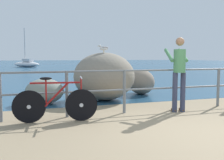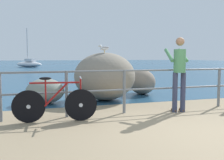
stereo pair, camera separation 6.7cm
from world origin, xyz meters
The scene contains 10 objects.
ground_plane centered at (0.00, 20.00, -0.05)m, with size 120.00×120.00×0.10m, color #937F60.
sea_surface centered at (0.00, 48.00, 0.00)m, with size 120.00×90.00×0.01m, color navy.
promenade_railing centered at (0.00, 1.92, 0.64)m, with size 9.49×0.07×1.02m.
bicycle centered at (-2.30, 1.57, 0.39)m, with size 1.69×0.48×0.92m.
person_at_railing centered at (0.62, 1.64, 0.99)m, with size 0.53×0.67×1.78m.
breakwater_boulder_main centered at (-0.59, 3.83, 0.73)m, with size 1.86×1.83×1.45m.
breakwater_boulder_left centered at (-2.37, 3.76, 0.35)m, with size 1.07×0.98×0.71m.
breakwater_boulder_right centered at (1.01, 4.63, 0.44)m, with size 0.89×1.18×0.87m.
seagull centered at (-0.63, 3.74, 1.59)m, with size 0.34×0.22×0.23m.
sailboat centered at (-2.75, 30.86, 0.42)m, with size 3.84×4.19×4.90m.
Camera 1 is at (-2.86, -3.73, 1.33)m, focal length 41.63 mm.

